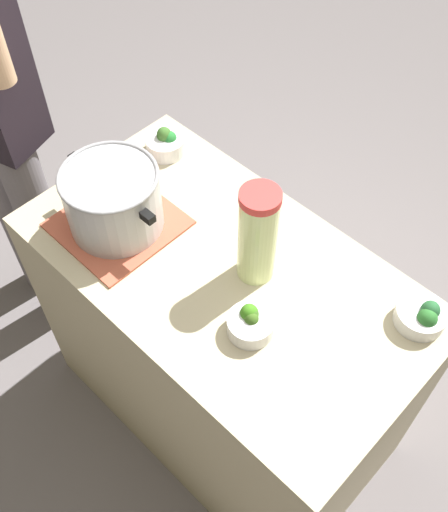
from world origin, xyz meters
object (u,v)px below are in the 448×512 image
(broccoli_bowl_back, at_px, (250,323))
(cooking_pot, at_px, (113,199))
(broccoli_bowl_center, at_px, (166,143))
(broccoli_bowl_front, at_px, (423,316))
(lemonade_pitcher, at_px, (258,235))

(broccoli_bowl_back, bearing_deg, cooking_pot, 1.05)
(broccoli_bowl_center, bearing_deg, cooking_pot, 112.61)
(cooking_pot, bearing_deg, broccoli_bowl_center, -67.39)
(cooking_pot, bearing_deg, broccoli_bowl_front, -157.96)
(cooking_pot, relative_size, broccoli_bowl_front, 2.63)
(broccoli_bowl_front, distance_m, broccoli_bowl_center, 0.94)
(broccoli_bowl_front, xyz_separation_m, broccoli_bowl_back, (0.30, 0.32, 0.00))
(broccoli_bowl_center, bearing_deg, broccoli_bowl_front, -178.73)
(cooking_pot, relative_size, broccoli_bowl_back, 2.86)
(cooking_pot, distance_m, broccoli_bowl_front, 0.88)
(lemonade_pitcher, bearing_deg, broccoli_bowl_back, 128.23)
(broccoli_bowl_center, bearing_deg, broccoli_bowl_back, 155.01)
(broccoli_bowl_back, bearing_deg, lemonade_pitcher, -51.77)
(cooking_pot, xyz_separation_m, broccoli_bowl_front, (-0.81, -0.33, -0.08))
(cooking_pot, bearing_deg, broccoli_bowl_back, -178.95)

